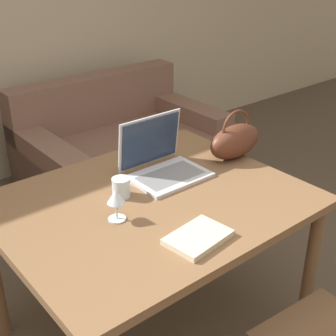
% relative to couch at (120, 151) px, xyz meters
% --- Properties ---
extents(dining_table, '(1.30, 1.05, 0.77)m').
position_rel_couch_xyz_m(dining_table, '(-0.77, -1.42, 0.41)').
color(dining_table, brown).
rests_on(dining_table, ground_plane).
extents(couch, '(1.47, 0.95, 0.82)m').
position_rel_couch_xyz_m(couch, '(0.00, 0.00, 0.00)').
color(couch, '#7F5B4C').
rests_on(couch, ground_plane).
extents(laptop, '(0.36, 0.30, 0.27)m').
position_rel_couch_xyz_m(laptop, '(-0.59, -1.25, 0.56)').
color(laptop, silver).
rests_on(laptop, dining_table).
extents(drinking_glass, '(0.08, 0.08, 0.09)m').
position_rel_couch_xyz_m(drinking_glass, '(-0.86, -1.32, 0.54)').
color(drinking_glass, silver).
rests_on(drinking_glass, dining_table).
extents(wine_glass, '(0.07, 0.07, 0.13)m').
position_rel_couch_xyz_m(wine_glass, '(-0.98, -1.47, 0.59)').
color(wine_glass, silver).
rests_on(wine_glass, dining_table).
extents(handbag, '(0.32, 0.14, 0.26)m').
position_rel_couch_xyz_m(handbag, '(-0.18, -1.35, 0.58)').
color(handbag, '#592D1E').
rests_on(handbag, dining_table).
extents(book, '(0.26, 0.19, 0.02)m').
position_rel_couch_xyz_m(book, '(-0.83, -1.78, 0.50)').
color(book, beige).
rests_on(book, dining_table).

